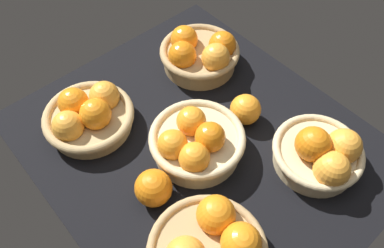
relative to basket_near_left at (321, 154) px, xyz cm
name	(u,v)px	position (x,y,z in cm)	size (l,w,h in cm)	color
market_tray	(200,145)	(22.69, 16.12, -6.10)	(84.00, 72.00, 3.00)	black
basket_near_left	(321,154)	(0.00, 0.00, 0.00)	(20.78, 20.78, 11.78)	#D3BC8C
basket_center	(196,142)	(21.17, 19.15, 0.21)	(22.43, 22.43, 11.56)	#D3BC8C
basket_near_right	(200,53)	(42.47, -1.49, 0.11)	(22.19, 22.19, 11.02)	tan
basket_far_right	(88,115)	(44.85, 33.40, -0.58)	(22.47, 22.47, 10.37)	tan
loose_orange_front_gap	(245,110)	(20.66, 3.02, -0.72)	(7.77, 7.77, 7.77)	orange
loose_orange_back_gap	(154,188)	(18.52, 33.55, -0.48)	(8.25, 8.25, 8.25)	orange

